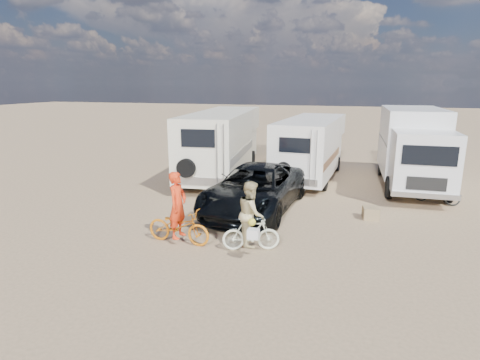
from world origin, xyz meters
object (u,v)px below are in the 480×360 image
(rv_main, at_px, (311,149))
(bike_parked, at_px, (437,192))
(crate, at_px, (371,213))
(rider_woman, at_px, (251,220))
(rv_left, at_px, (223,144))
(dark_suv, at_px, (255,189))
(bike_man, at_px, (179,226))
(bike_woman, at_px, (251,234))
(cooler, at_px, (242,197))
(box_truck, at_px, (414,149))
(rider_man, at_px, (178,211))

(rv_main, bearing_deg, bike_parked, -24.45)
(crate, bearing_deg, rider_woman, -131.49)
(rv_main, height_order, rv_left, rv_left)
(dark_suv, height_order, crate, dark_suv)
(rv_main, xyz_separation_m, rv_left, (-4.14, -0.65, 0.14))
(bike_man, relative_size, bike_woman, 1.22)
(dark_suv, distance_m, rider_woman, 3.43)
(cooler, bearing_deg, box_truck, 19.34)
(rider_man, xyz_separation_m, bike_parked, (7.62, 6.21, -0.51))
(bike_woman, relative_size, cooler, 2.88)
(rv_main, height_order, cooler, rv_main)
(rider_man, distance_m, bike_parked, 9.84)
(box_truck, relative_size, bike_parked, 4.25)
(rider_man, height_order, cooler, rider_man)
(box_truck, xyz_separation_m, rider_man, (-6.96, -8.50, -0.72))
(rv_left, bearing_deg, dark_suv, -65.90)
(bike_woman, distance_m, rider_man, 2.13)
(box_truck, distance_m, bike_parked, 2.69)
(bike_man, xyz_separation_m, crate, (5.23, 3.67, -0.29))
(box_truck, xyz_separation_m, rider_woman, (-4.89, -8.40, -0.79))
(rider_man, relative_size, rider_woman, 1.08)
(rv_left, relative_size, bike_parked, 5.16)
(rv_main, relative_size, box_truck, 0.99)
(box_truck, distance_m, bike_man, 11.05)
(rv_left, relative_size, bike_man, 4.44)
(rv_left, bearing_deg, rider_man, -85.81)
(rider_woman, bearing_deg, bike_woman, -0.00)
(bike_woman, xyz_separation_m, cooler, (-1.45, 4.17, -0.25))
(rv_main, distance_m, bike_woman, 8.92)
(box_truck, bearing_deg, dark_suv, -139.46)
(rv_main, height_order, box_truck, box_truck)
(box_truck, distance_m, dark_suv, 7.63)
(box_truck, xyz_separation_m, dark_suv, (-5.65, -5.05, -0.87))
(cooler, bearing_deg, bike_parked, 1.12)
(rv_main, bearing_deg, rider_man, -101.88)
(rv_main, relative_size, cooler, 12.61)
(dark_suv, bearing_deg, crate, 7.28)
(rider_man, xyz_separation_m, rider_woman, (2.07, 0.10, -0.07))
(bike_man, xyz_separation_m, rider_woman, (2.07, 0.10, 0.37))
(bike_woman, bearing_deg, crate, -60.32)
(rv_main, relative_size, bike_woman, 4.38)
(rv_left, distance_m, cooler, 4.78)
(cooler, bearing_deg, rider_woman, -85.13)
(dark_suv, xyz_separation_m, rider_man, (-1.31, -3.45, 0.14))
(rv_left, xyz_separation_m, rider_man, (1.56, -8.31, -0.60))
(box_truck, relative_size, crate, 13.69)
(box_truck, distance_m, crate, 5.33)
(rv_left, xyz_separation_m, bike_woman, (3.63, -8.21, -1.07))
(rider_woman, xyz_separation_m, cooler, (-1.45, 4.17, -0.65))
(cooler, distance_m, crate, 4.65)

